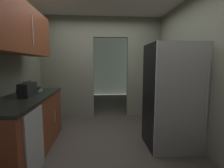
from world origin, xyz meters
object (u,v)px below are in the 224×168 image
Objects in this scene: refrigerator at (173,96)px; book_stack at (38,89)px; boombox at (27,89)px; dishwasher at (35,143)px.

refrigerator is 2.39m from book_stack.
boombox is at bearing -89.58° from book_stack.
boombox is at bearing 179.89° from refrigerator.
dishwasher is 1.22m from book_stack.
book_stack is at bearing 106.13° from dishwasher.
refrigerator reaches higher than boombox.
book_stack is at bearing 90.42° from boombox.
boombox is 2.35× the size of book_stack.
refrigerator is at bearing -10.98° from book_stack.
book_stack is (-2.34, 0.45, 0.08)m from refrigerator.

